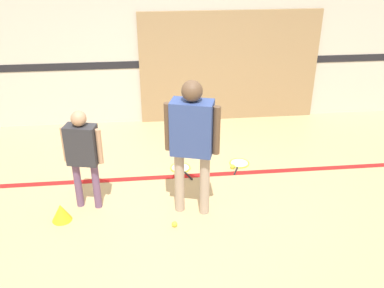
% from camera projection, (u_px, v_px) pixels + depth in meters
% --- Properties ---
extents(ground_plane, '(16.00, 16.00, 0.00)m').
position_uv_depth(ground_plane, '(175.00, 206.00, 5.23)').
color(ground_plane, tan).
extents(wall_back, '(16.00, 0.07, 3.20)m').
position_uv_depth(wall_back, '(161.00, 29.00, 6.90)').
color(wall_back, beige).
rests_on(wall_back, ground_plane).
extents(wall_panel, '(3.04, 0.05, 1.88)m').
position_uv_depth(wall_panel, '(229.00, 67.00, 7.25)').
color(wall_panel, '#9E7F56').
rests_on(wall_panel, ground_plane).
extents(floor_stripe, '(14.40, 0.10, 0.01)m').
position_uv_depth(floor_stripe, '(171.00, 177.00, 5.85)').
color(floor_stripe, red).
rests_on(floor_stripe, ground_plane).
extents(person_instructor, '(0.60, 0.37, 1.64)m').
position_uv_depth(person_instructor, '(192.00, 135.00, 4.70)').
color(person_instructor, tan).
rests_on(person_instructor, ground_plane).
extents(person_student_left, '(0.46, 0.27, 1.25)m').
position_uv_depth(person_student_left, '(83.00, 150.00, 4.89)').
color(person_student_left, '#6B4C70').
rests_on(person_student_left, ground_plane).
extents(racket_spare_on_floor, '(0.38, 0.50, 0.03)m').
position_uv_depth(racket_spare_on_floor, '(239.00, 164.00, 6.16)').
color(racket_spare_on_floor, '#C6D838').
rests_on(racket_spare_on_floor, ground_plane).
extents(racket_second_spare, '(0.37, 0.53, 0.03)m').
position_uv_depth(racket_second_spare, '(181.00, 168.00, 6.04)').
color(racket_second_spare, '#C6D838').
rests_on(racket_second_spare, ground_plane).
extents(tennis_ball_near_instructor, '(0.07, 0.07, 0.07)m').
position_uv_depth(tennis_ball_near_instructor, '(175.00, 224.00, 4.86)').
color(tennis_ball_near_instructor, '#CCE038').
rests_on(tennis_ball_near_instructor, ground_plane).
extents(tennis_ball_by_spare_racket, '(0.07, 0.07, 0.07)m').
position_uv_depth(tennis_ball_by_spare_racket, '(233.00, 167.00, 6.04)').
color(tennis_ball_by_spare_racket, '#CCE038').
rests_on(tennis_ball_by_spare_racket, ground_plane).
extents(tennis_ball_stray_left, '(0.07, 0.07, 0.07)m').
position_uv_depth(tennis_ball_stray_left, '(209.00, 156.00, 6.31)').
color(tennis_ball_stray_left, '#CCE038').
rests_on(tennis_ball_stray_left, ground_plane).
extents(training_cone, '(0.23, 0.23, 0.21)m').
position_uv_depth(training_cone, '(61.00, 212.00, 4.94)').
color(training_cone, yellow).
rests_on(training_cone, ground_plane).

